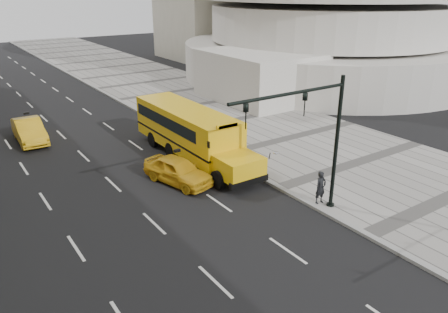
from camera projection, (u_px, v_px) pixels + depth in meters
ground at (130, 180)px, 23.95m from camera, size 140.00×140.00×0.00m
sidewalk_museum at (292, 138)px, 30.23m from camera, size 12.00×140.00×0.15m
curb_museum at (221, 156)px, 27.07m from camera, size 0.30×140.00×0.15m
school_bus at (189, 129)px, 26.63m from camera, size 2.96×11.56×3.19m
taxi_near at (178, 170)px, 23.35m from camera, size 2.72×4.49×1.43m
taxi_far at (29, 131)px, 29.45m from camera, size 1.80×4.78×1.56m
pedestrian at (321, 187)px, 20.83m from camera, size 0.61×0.41×1.63m
traffic_signal at (316, 132)px, 18.67m from camera, size 6.18×0.36×6.40m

